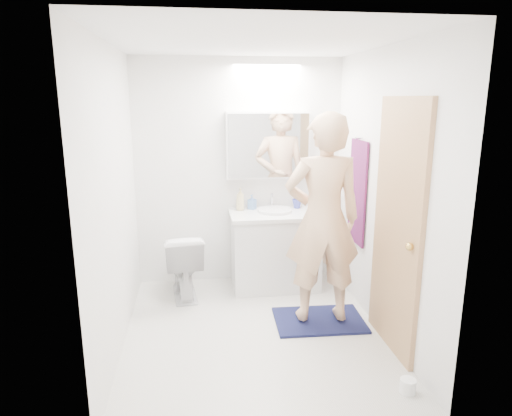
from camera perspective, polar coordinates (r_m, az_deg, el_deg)
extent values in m
plane|color=silver|center=(4.12, -0.23, -15.20)|extent=(2.50, 2.50, 0.00)
plane|color=white|center=(3.63, -0.27, 20.16)|extent=(2.50, 2.50, 0.00)
plane|color=white|center=(4.91, -2.15, 4.42)|extent=(2.50, 0.00, 2.50)
plane|color=white|center=(2.50, 3.48, -4.75)|extent=(2.50, 0.00, 2.50)
plane|color=white|center=(3.72, -17.31, 0.78)|extent=(0.00, 2.50, 2.50)
plane|color=white|center=(3.98, 15.64, 1.73)|extent=(0.00, 2.50, 2.50)
cube|color=silver|center=(4.88, 2.38, -5.45)|extent=(0.90, 0.55, 0.78)
cube|color=silver|center=(4.77, 2.43, -0.79)|extent=(0.95, 0.58, 0.04)
cylinder|color=silver|center=(4.79, 2.37, -0.30)|extent=(0.36, 0.36, 0.03)
cylinder|color=silver|center=(4.95, 2.00, 0.96)|extent=(0.02, 0.02, 0.16)
cube|color=white|center=(4.84, 1.48, 7.86)|extent=(0.88, 0.14, 0.70)
cube|color=silver|center=(4.76, 1.63, 7.77)|extent=(0.84, 0.01, 0.66)
imported|color=white|center=(4.73, -9.11, -6.94)|extent=(0.45, 0.70, 0.68)
cube|color=#131A3E|center=(4.32, 7.90, -13.74)|extent=(0.82, 0.58, 0.02)
imported|color=#DBAC83|center=(3.97, 8.35, -1.42)|extent=(0.69, 0.47, 1.84)
cube|color=tan|center=(3.71, 17.26, -2.42)|extent=(0.04, 0.80, 2.00)
sphere|color=gold|center=(3.45, 18.67, -4.60)|extent=(0.06, 0.06, 0.06)
cube|color=#12123B|center=(4.50, 12.58, 1.93)|extent=(0.02, 0.42, 1.00)
cylinder|color=silver|center=(4.42, 12.77, 8.54)|extent=(0.07, 0.02, 0.02)
imported|color=tan|center=(4.83, -1.99, 1.11)|extent=(0.10, 0.10, 0.24)
imported|color=#5B85C5|center=(4.88, -0.50, 0.77)|extent=(0.10, 0.10, 0.16)
imported|color=#3842A9|center=(4.95, 5.14, 0.54)|extent=(0.12, 0.12, 0.10)
cylinder|color=white|center=(3.54, 18.46, -20.36)|extent=(0.11, 0.11, 0.10)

